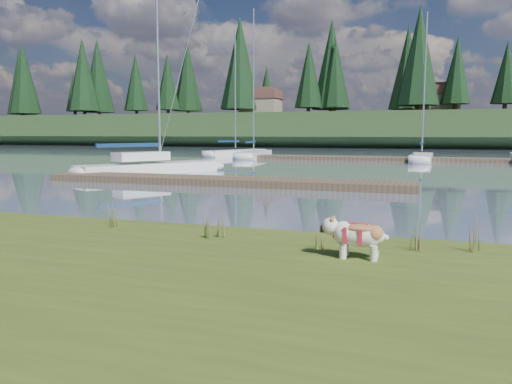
% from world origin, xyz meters
% --- Properties ---
extents(ground, '(200.00, 200.00, 0.00)m').
position_xyz_m(ground, '(0.00, 30.00, 0.00)').
color(ground, gray).
rests_on(ground, ground).
extents(bank, '(60.00, 9.00, 0.35)m').
position_xyz_m(bank, '(0.00, -6.00, 0.17)').
color(bank, '#40511A').
rests_on(bank, ground).
extents(ridge, '(200.00, 20.00, 5.00)m').
position_xyz_m(ridge, '(0.00, 73.00, 2.50)').
color(ridge, '#203519').
rests_on(ridge, ground).
extents(bulldog, '(0.96, 0.42, 0.58)m').
position_xyz_m(bulldog, '(3.23, -3.21, 0.71)').
color(bulldog, silver).
rests_on(bulldog, bank).
extents(sailboat_main, '(5.89, 8.61, 12.79)m').
position_xyz_m(sailboat_main, '(-9.54, 13.57, 0.42)').
color(sailboat_main, white).
rests_on(sailboat_main, ground).
extents(dock_near, '(16.00, 2.00, 0.30)m').
position_xyz_m(dock_near, '(-4.00, 9.00, 0.15)').
color(dock_near, '#4C3D2C').
rests_on(dock_near, ground).
extents(dock_far, '(26.00, 2.20, 0.30)m').
position_xyz_m(dock_far, '(2.00, 30.00, 0.15)').
color(dock_far, '#4C3D2C').
rests_on(dock_far, ground).
extents(sailboat_bg_0, '(4.43, 8.42, 12.09)m').
position_xyz_m(sailboat_bg_0, '(-12.57, 34.54, 0.32)').
color(sailboat_bg_0, white).
rests_on(sailboat_bg_0, ground).
extents(sailboat_bg_1, '(2.54, 8.84, 12.91)m').
position_xyz_m(sailboat_bg_1, '(-10.21, 32.08, 0.33)').
color(sailboat_bg_1, white).
rests_on(sailboat_bg_1, ground).
extents(sailboat_bg_2, '(1.76, 7.49, 11.23)m').
position_xyz_m(sailboat_bg_2, '(4.02, 30.37, 0.33)').
color(sailboat_bg_2, white).
rests_on(sailboat_bg_2, ground).
extents(weed_0, '(0.17, 0.14, 0.59)m').
position_xyz_m(weed_0, '(0.57, -2.65, 0.60)').
color(weed_0, '#475B23').
rests_on(weed_0, bank).
extents(weed_1, '(0.17, 0.14, 0.53)m').
position_xyz_m(weed_1, '(0.76, -2.49, 0.57)').
color(weed_1, '#475B23').
rests_on(weed_1, bank).
extents(weed_2, '(0.17, 0.14, 0.53)m').
position_xyz_m(weed_2, '(4.03, -2.44, 0.57)').
color(weed_2, '#475B23').
rests_on(weed_2, bank).
extents(weed_3, '(0.17, 0.14, 0.54)m').
position_xyz_m(weed_3, '(-1.59, -2.32, 0.58)').
color(weed_3, '#475B23').
rests_on(weed_3, bank).
extents(weed_4, '(0.17, 0.14, 0.38)m').
position_xyz_m(weed_4, '(2.59, -2.79, 0.51)').
color(weed_4, '#475B23').
rests_on(weed_4, bank).
extents(weed_5, '(0.17, 0.14, 0.63)m').
position_xyz_m(weed_5, '(4.93, -2.21, 0.61)').
color(weed_5, '#475B23').
rests_on(weed_5, bank).
extents(mud_lip, '(60.00, 0.50, 0.14)m').
position_xyz_m(mud_lip, '(0.00, -1.60, 0.07)').
color(mud_lip, '#33281C').
rests_on(mud_lip, ground).
extents(conifer_0, '(5.72, 5.72, 14.15)m').
position_xyz_m(conifer_0, '(-55.00, 67.00, 12.64)').
color(conifer_0, '#382619').
rests_on(conifer_0, ridge).
extents(conifer_1, '(4.40, 4.40, 11.30)m').
position_xyz_m(conifer_1, '(-40.00, 71.00, 11.28)').
color(conifer_1, '#382619').
rests_on(conifer_1, ridge).
extents(conifer_2, '(6.60, 6.60, 16.05)m').
position_xyz_m(conifer_2, '(-25.00, 68.00, 13.54)').
color(conifer_2, '#382619').
rests_on(conifer_2, ridge).
extents(conifer_3, '(4.84, 4.84, 12.25)m').
position_xyz_m(conifer_3, '(-10.00, 72.00, 11.74)').
color(conifer_3, '#382619').
rests_on(conifer_3, ridge).
extents(conifer_4, '(6.16, 6.16, 15.10)m').
position_xyz_m(conifer_4, '(3.00, 66.00, 13.09)').
color(conifer_4, '#382619').
rests_on(conifer_4, ridge).
extents(conifer_5, '(3.96, 3.96, 10.35)m').
position_xyz_m(conifer_5, '(15.00, 70.00, 10.83)').
color(conifer_5, '#382619').
rests_on(conifer_5, ridge).
extents(house_0, '(6.30, 5.30, 4.65)m').
position_xyz_m(house_0, '(-22.00, 70.00, 7.31)').
color(house_0, gray).
rests_on(house_0, ridge).
extents(house_1, '(6.30, 5.30, 4.65)m').
position_xyz_m(house_1, '(6.00, 71.00, 7.31)').
color(house_1, gray).
rests_on(house_1, ridge).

